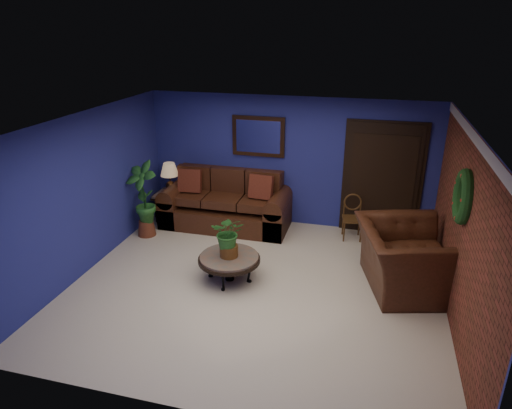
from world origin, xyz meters
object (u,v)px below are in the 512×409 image
(coffee_table, at_px, (229,259))
(end_table, at_px, (172,199))
(side_chair, at_px, (352,214))
(armchair, at_px, (405,258))
(table_lamp, at_px, (170,174))
(sofa, at_px, (227,207))

(coffee_table, relative_size, end_table, 1.56)
(coffee_table, relative_size, side_chair, 1.16)
(coffee_table, relative_size, armchair, 0.64)
(side_chair, bearing_deg, table_lamp, 171.91)
(coffee_table, height_order, table_lamp, table_lamp)
(sofa, xyz_separation_m, end_table, (-1.16, -0.04, 0.07))
(coffee_table, distance_m, table_lamp, 2.77)
(coffee_table, distance_m, armchair, 2.64)
(table_lamp, relative_size, side_chair, 0.72)
(coffee_table, xyz_separation_m, table_lamp, (-1.85, 1.97, 0.59))
(sofa, relative_size, side_chair, 2.96)
(coffee_table, xyz_separation_m, armchair, (2.60, 0.47, 0.13))
(coffee_table, relative_size, table_lamp, 1.60)
(sofa, xyz_separation_m, coffee_table, (0.69, -2.01, -0.01))
(end_table, relative_size, armchair, 0.41)
(coffee_table, bearing_deg, sofa, 108.93)
(table_lamp, bearing_deg, end_table, 153.43)
(end_table, xyz_separation_m, table_lamp, (0.00, -0.00, 0.52))
(coffee_table, distance_m, end_table, 2.71)
(table_lamp, xyz_separation_m, armchair, (4.45, -1.50, -0.47))
(side_chair, bearing_deg, end_table, 171.91)
(end_table, xyz_separation_m, armchair, (4.45, -1.50, 0.05))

